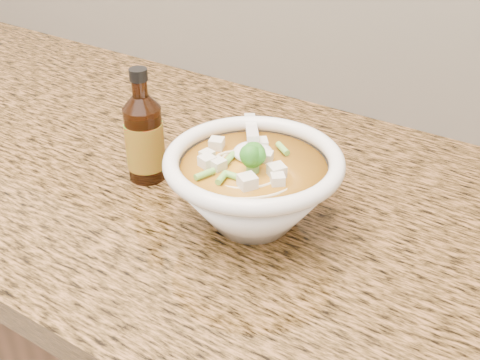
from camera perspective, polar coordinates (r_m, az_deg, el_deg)
The scene contains 4 objects.
cabinet at distance 1.27m, azimuth -8.82°, elevation -15.55°, with size 4.00×0.65×0.86m, color #351F10.
counter_slab at distance 0.99m, azimuth -10.95°, elevation 2.36°, with size 4.00×0.68×0.04m, color #905D34.
soup_bowl at distance 0.75m, azimuth 1.28°, elevation -0.78°, with size 0.22×0.23×0.12m.
hot_sauce_bottle at distance 0.85m, azimuth -9.05°, elevation 3.90°, with size 0.07×0.07×0.17m.
Camera 1 is at (0.62, 1.07, 1.36)m, focal length 45.00 mm.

